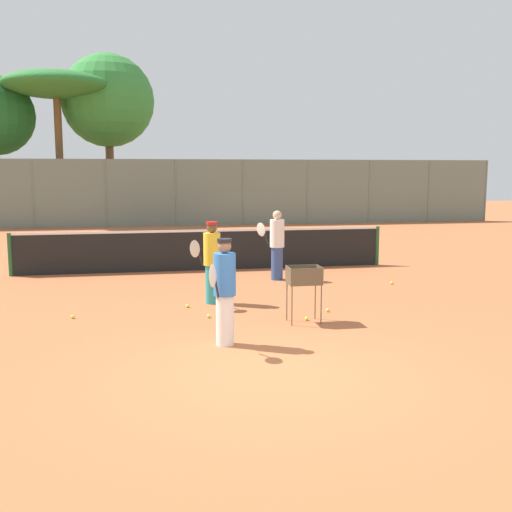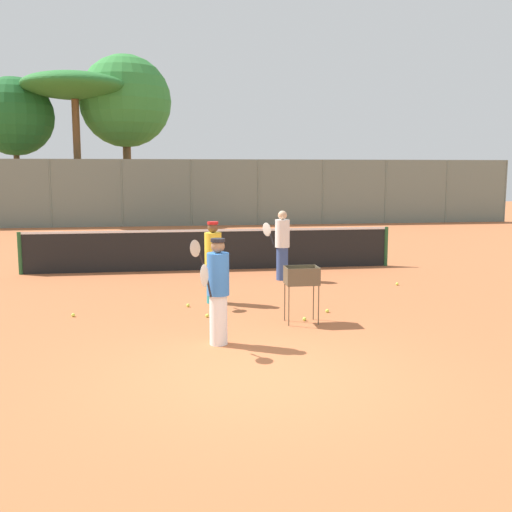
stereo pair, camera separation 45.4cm
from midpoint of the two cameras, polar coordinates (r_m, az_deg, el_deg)
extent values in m
plane|color=#B26038|center=(7.77, 1.89, -11.28)|extent=(80.00, 80.00, 0.00)
cylinder|color=#26592D|center=(15.99, -20.82, 0.24)|extent=(0.10, 0.10, 1.07)
cylinder|color=#26592D|center=(16.76, 13.04, 0.90)|extent=(0.10, 0.10, 1.07)
cube|color=black|center=(15.67, -3.48, 0.49)|extent=(9.57, 0.01, 1.01)
cube|color=white|center=(15.60, -3.50, 2.44)|extent=(9.57, 0.02, 0.06)
cylinder|color=slate|center=(28.79, -18.55, 5.67)|extent=(0.08, 0.08, 3.11)
cylinder|color=slate|center=(28.41, -12.19, 5.88)|extent=(0.08, 0.08, 3.11)
cylinder|color=slate|center=(28.38, -5.74, 6.02)|extent=(0.08, 0.08, 3.11)
cylinder|color=slate|center=(28.70, 0.65, 6.08)|extent=(0.08, 0.08, 3.11)
cylinder|color=slate|center=(29.37, 6.83, 6.07)|extent=(0.08, 0.08, 3.11)
cylinder|color=slate|center=(30.36, 12.66, 5.99)|extent=(0.08, 0.08, 3.11)
cylinder|color=slate|center=(31.63, 18.08, 5.87)|extent=(0.08, 0.08, 3.11)
cylinder|color=slate|center=(33.17, 23.03, 5.71)|extent=(0.08, 0.08, 3.11)
cube|color=slate|center=(28.38, -5.74, 6.02)|extent=(31.81, 0.01, 3.11)
cylinder|color=brown|center=(31.93, -21.35, 6.59)|extent=(0.28, 0.28, 4.07)
sphere|color=#1E6028|center=(32.03, -21.64, 12.26)|extent=(3.78, 3.78, 3.78)
cylinder|color=brown|center=(31.89, -11.73, 7.54)|extent=(0.41, 0.41, 4.70)
sphere|color=#338438|center=(32.08, -11.92, 14.22)|extent=(4.63, 4.63, 4.63)
cylinder|color=brown|center=(30.58, -16.22, 8.57)|extent=(0.35, 0.35, 5.98)
ellipsoid|color=#28722D|center=(30.84, -16.49, 15.29)|extent=(4.96, 4.96, 1.24)
cylinder|color=teal|center=(11.77, -2.98, -2.67)|extent=(0.27, 0.27, 0.76)
cylinder|color=yellow|center=(11.66, -3.00, 0.69)|extent=(0.33, 0.33, 0.63)
sphere|color=brown|center=(11.62, -3.02, 2.73)|extent=(0.21, 0.21, 0.21)
cylinder|color=red|center=(11.61, -3.02, 3.16)|extent=(0.22, 0.22, 0.05)
cylinder|color=black|center=(11.42, -4.09, -0.28)|extent=(0.12, 0.13, 0.27)
ellipsoid|color=silver|center=(11.26, -4.67, 0.72)|extent=(0.30, 0.31, 0.43)
cylinder|color=#334C8C|center=(14.25, 3.42, -0.73)|extent=(0.28, 0.28, 0.78)
cylinder|color=white|center=(14.16, 3.45, 2.15)|extent=(0.34, 0.34, 0.65)
sphere|color=#DBB28C|center=(14.12, 3.46, 3.90)|extent=(0.21, 0.21, 0.21)
cylinder|color=black|center=(14.42, 2.42, 1.61)|extent=(0.11, 0.14, 0.27)
ellipsoid|color=silver|center=(14.52, 1.93, 2.53)|extent=(0.25, 0.34, 0.43)
cylinder|color=white|center=(8.98, -2.14, -6.09)|extent=(0.27, 0.27, 0.75)
cylinder|color=blue|center=(8.84, -2.16, -1.74)|extent=(0.33, 0.33, 0.63)
sphere|color=#8C6647|center=(8.77, -2.18, 0.95)|extent=(0.20, 0.20, 0.20)
cylinder|color=black|center=(8.76, -2.18, 1.51)|extent=(0.21, 0.21, 0.05)
cylinder|color=black|center=(8.55, -2.96, -3.15)|extent=(0.09, 0.14, 0.27)
ellipsoid|color=silver|center=(8.35, -3.39, -1.89)|extent=(0.20, 0.37, 0.43)
cylinder|color=brown|center=(10.06, 4.44, -4.81)|extent=(0.02, 0.02, 0.67)
cylinder|color=brown|center=(10.18, 7.25, -4.69)|extent=(0.02, 0.02, 0.67)
cylinder|color=brown|center=(10.40, 4.00, -4.37)|extent=(0.02, 0.02, 0.67)
cylinder|color=brown|center=(10.52, 6.73, -4.26)|extent=(0.02, 0.02, 0.67)
cube|color=brown|center=(10.21, 5.64, -2.66)|extent=(0.55, 0.40, 0.01)
cube|color=brown|center=(10.00, 5.93, -2.06)|extent=(0.55, 0.01, 0.30)
cube|color=brown|center=(10.38, 5.38, -1.67)|extent=(0.55, 0.01, 0.30)
cube|color=brown|center=(10.13, 4.14, -1.91)|extent=(0.01, 0.40, 0.30)
cube|color=brown|center=(10.26, 7.14, -1.82)|extent=(0.01, 0.40, 0.30)
sphere|color=#D1E54C|center=(10.07, 5.93, -2.29)|extent=(0.07, 0.07, 0.07)
sphere|color=#D1E54C|center=(10.12, 6.49, -2.24)|extent=(0.07, 0.07, 0.07)
sphere|color=#D1E54C|center=(10.12, 6.24, -2.24)|extent=(0.07, 0.07, 0.07)
sphere|color=#D1E54C|center=(10.20, 4.97, -2.44)|extent=(0.07, 0.07, 0.07)
sphere|color=#D1E54C|center=(10.08, 5.16, -2.27)|extent=(0.07, 0.07, 0.07)
sphere|color=#D1E54C|center=(10.12, 4.74, -2.22)|extent=(0.07, 0.07, 0.07)
sphere|color=#D1E54C|center=(10.29, 6.11, -2.07)|extent=(0.07, 0.07, 0.07)
sphere|color=#D1E54C|center=(10.17, 5.55, -2.18)|extent=(0.07, 0.07, 0.07)
sphere|color=#D1E54C|center=(10.04, 5.03, -2.31)|extent=(0.07, 0.07, 0.07)
sphere|color=#D1E54C|center=(10.17, 6.95, -2.20)|extent=(0.07, 0.07, 0.07)
sphere|color=#D1E54C|center=(11.13, -15.90, -5.43)|extent=(0.07, 0.07, 0.07)
sphere|color=#D1E54C|center=(14.02, 14.21, -2.60)|extent=(0.07, 0.07, 0.07)
sphere|color=#D1E54C|center=(10.68, -3.46, -5.69)|extent=(0.07, 0.07, 0.07)
sphere|color=#D1E54C|center=(11.51, -5.37, -4.70)|extent=(0.07, 0.07, 0.07)
sphere|color=#D1E54C|center=(11.13, 7.97, -5.19)|extent=(0.07, 0.07, 0.07)
sphere|color=#D1E54C|center=(10.48, 5.89, -6.00)|extent=(0.07, 0.07, 0.07)
sphere|color=#D1E54C|center=(9.57, -2.40, -7.33)|extent=(0.07, 0.07, 0.07)
cube|color=#232328|center=(30.76, -16.42, 3.82)|extent=(4.20, 1.70, 0.90)
cube|color=#33383D|center=(30.75, -16.85, 5.30)|extent=(2.20, 1.50, 0.70)
camera|label=1|loc=(0.23, -88.84, 0.17)|focal=42.00mm
camera|label=2|loc=(0.23, 91.16, -0.17)|focal=42.00mm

